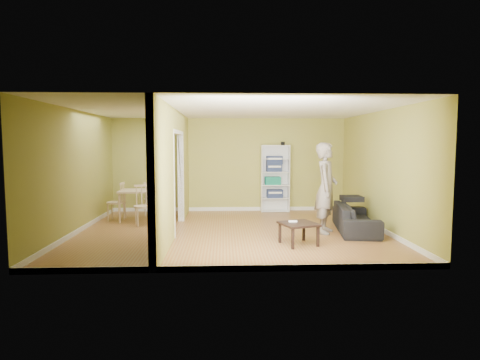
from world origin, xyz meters
The scene contains 16 objects.
room_shell centered at (0.00, 0.00, 1.30)m, with size 6.50×6.50×6.50m.
partition centered at (-1.20, 0.00, 1.30)m, with size 0.22×5.50×2.60m, color #A19D4E, non-canonical shape.
wall_speaker centered at (1.50, 2.69, 1.90)m, with size 0.10×0.10×0.10m, color black.
sofa centered at (2.70, -0.04, 0.37)m, with size 0.84×1.97×0.75m, color black.
person centered at (2.00, -0.20, 1.12)m, with size 0.64×0.82×2.25m, color slate.
bookshelf centered at (1.27, 2.60, 0.93)m, with size 0.78×0.34×1.86m.
paper_box_navy_a centered at (1.27, 2.56, 0.50)m, with size 0.43×0.28×0.22m, color navy.
paper_box_teal centered at (1.21, 2.56, 0.87)m, with size 0.43×0.28×0.22m, color #146157.
paper_box_navy_b centered at (1.24, 2.56, 1.23)m, with size 0.41×0.27×0.21m, color navy.
paper_box_navy_c centered at (1.25, 2.56, 1.45)m, with size 0.43×0.28×0.22m, color navy.
coffee_table centered at (1.24, -1.17, 0.35)m, with size 0.62×0.62×0.41m.
game_controller centered at (1.14, -1.10, 0.43)m, with size 0.16×0.04×0.03m, color white.
dining_table centered at (-2.11, 1.40, 0.68)m, with size 1.21×0.81×0.76m.
chair_left centered at (-2.82, 1.39, 0.47)m, with size 0.43×0.43×0.95m, color tan, non-canonical shape.
chair_near centered at (-2.03, 0.77, 0.47)m, with size 0.43×0.43×0.94m, color tan, non-canonical shape.
chair_far centered at (-2.06, 2.08, 0.45)m, with size 0.41×0.41×0.90m, color tan, non-canonical shape.
Camera 1 is at (-0.15, -8.51, 1.87)m, focal length 30.00 mm.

